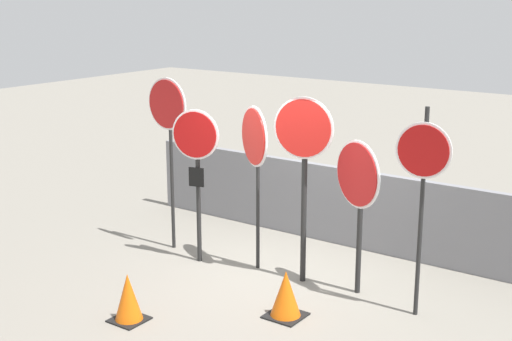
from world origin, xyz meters
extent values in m
plane|color=gray|center=(0.00, 0.00, 0.00)|extent=(40.00, 40.00, 0.00)
cube|color=slate|center=(0.00, 1.75, 0.61)|extent=(7.08, 0.12, 1.22)
cylinder|color=black|center=(-1.97, 0.10, 1.23)|extent=(0.05, 0.05, 2.45)
cylinder|color=white|center=(-1.97, 0.05, 2.25)|extent=(0.77, 0.09, 0.77)
cylinder|color=red|center=(-1.98, 0.03, 2.25)|extent=(0.71, 0.08, 0.71)
cylinder|color=black|center=(-1.28, -0.10, 1.07)|extent=(0.07, 0.07, 2.15)
cylinder|color=white|center=(-1.27, -0.16, 1.90)|extent=(0.69, 0.21, 0.71)
cylinder|color=#AD0F0F|center=(-1.26, -0.18, 1.90)|extent=(0.64, 0.19, 0.65)
cube|color=black|center=(-1.27, -0.16, 1.29)|extent=(0.23, 0.08, 0.28)
cylinder|color=black|center=(-0.43, 0.17, 1.15)|extent=(0.05, 0.05, 2.30)
cylinder|color=white|center=(-0.46, 0.13, 1.92)|extent=(0.73, 0.46, 0.84)
cylinder|color=red|center=(-0.47, 0.11, 1.92)|extent=(0.67, 0.43, 0.78)
cylinder|color=black|center=(0.34, 0.14, 1.25)|extent=(0.08, 0.08, 2.50)
cylinder|color=white|center=(0.35, 0.08, 2.14)|extent=(0.81, 0.18, 0.82)
cylinder|color=red|center=(0.36, 0.07, 2.14)|extent=(0.75, 0.17, 0.76)
cylinder|color=black|center=(1.13, 0.23, 0.99)|extent=(0.07, 0.07, 1.98)
cylinder|color=white|center=(1.11, 0.18, 1.61)|extent=(0.80, 0.40, 0.87)
cylinder|color=red|center=(1.10, 0.16, 1.61)|extent=(0.74, 0.38, 0.81)
cylinder|color=black|center=(2.02, 0.05, 1.29)|extent=(0.05, 0.05, 2.57)
cylinder|color=white|center=(2.03, 0.00, 2.07)|extent=(0.66, 0.09, 0.67)
cylinder|color=#AD0F0F|center=(2.03, -0.02, 2.07)|extent=(0.61, 0.08, 0.61)
cube|color=black|center=(0.75, -0.92, 0.01)|extent=(0.45, 0.45, 0.02)
cone|color=#E05B0C|center=(0.75, -0.92, 0.30)|extent=(0.37, 0.37, 0.57)
cube|color=black|center=(-0.72, -2.10, 0.01)|extent=(0.40, 0.40, 0.02)
cone|color=#E05B0C|center=(-0.72, -2.10, 0.31)|extent=(0.34, 0.34, 0.58)
camera|label=1|loc=(5.08, -7.64, 3.86)|focal=50.00mm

